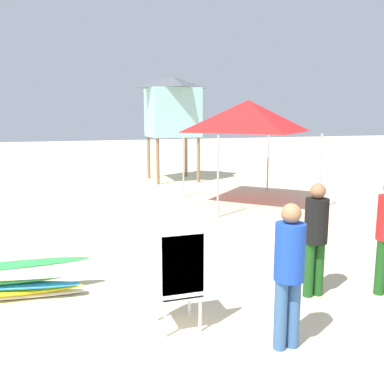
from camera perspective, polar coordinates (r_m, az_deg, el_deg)
The scene contains 5 objects.
stacked_plastic_chairs at distance 5.04m, azimuth -1.60°, elevation -10.33°, with size 0.48×0.48×1.29m.
lifeguard_near_left at distance 4.72m, azimuth 12.78°, elevation -9.73°, with size 0.32×0.32×1.62m.
lifeguard_near_center at distance 6.16m, azimuth 16.14°, elevation -5.21°, with size 0.32×0.32×1.61m.
popup_canopy at distance 12.33m, azimuth 7.44°, elevation 9.98°, with size 2.96×2.96×2.92m.
lifeguard_tower at distance 16.50m, azimuth -2.63°, elevation 11.33°, with size 1.98×1.98×3.94m.
Camera 1 is at (-1.17, -2.95, 2.52)m, focal length 40.09 mm.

